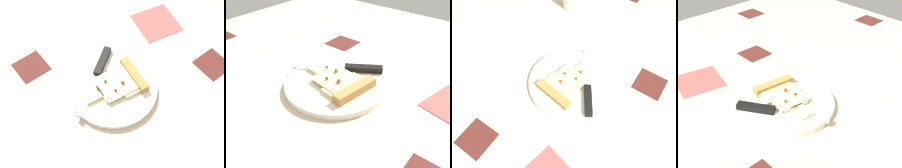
{
  "view_description": "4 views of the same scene",
  "coord_description": "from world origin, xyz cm",
  "views": [
    {
      "loc": [
        -34.13,
        34.99,
        82.37
      ],
      "look_at": [
        4.43,
        4.74,
        3.94
      ],
      "focal_mm": 53.44,
      "sensor_mm": 36.0,
      "label": 1
    },
    {
      "loc": [
        -34.43,
        -28.71,
        36.19
      ],
      "look_at": [
        2.06,
        0.99,
        3.62
      ],
      "focal_mm": 39.46,
      "sensor_mm": 36.0,
      "label": 2
    },
    {
      "loc": [
        23.65,
        -26.68,
        61.34
      ],
      "look_at": [
        4.36,
        1.87,
        2.82
      ],
      "focal_mm": 35.72,
      "sensor_mm": 36.0,
      "label": 3
    },
    {
      "loc": [
        49.82,
        52.79,
        52.44
      ],
      "look_at": [
        0.97,
        1.21,
        3.92
      ],
      "focal_mm": 49.91,
      "sensor_mm": 36.0,
      "label": 4
    }
  ],
  "objects": [
    {
      "name": "napkin",
      "position": [
        16.04,
        -22.97,
        0.2
      ],
      "size": [
        15.47,
        15.47,
        0.4
      ],
      "primitive_type": "cube",
      "rotation": [
        0.0,
        0.0,
        -0.22
      ],
      "color": "#E54C47",
      "rests_on": "ground_plane"
    },
    {
      "name": "knife",
      "position": [
        10.77,
        5.22,
        2.2
      ],
      "size": [
        14.87,
        21.25,
        2.45
      ],
      "rotation": [
        0.0,
        0.0,
        6.86
      ],
      "color": "silver",
      "rests_on": "plate"
    },
    {
      "name": "plate",
      "position": [
        4.68,
        4.15,
        0.8
      ],
      "size": [
        25.27,
        25.27,
        1.59
      ],
      "primitive_type": "cylinder",
      "color": "silver",
      "rests_on": "ground_plane"
    },
    {
      "name": "pizza_slice",
      "position": [
        4.31,
        1.55,
        2.37
      ],
      "size": [
        12.42,
        18.33,
        2.37
      ],
      "rotation": [
        0.0,
        0.0,
        6.14
      ],
      "color": "beige",
      "rests_on": "plate"
    },
    {
      "name": "ground_plane",
      "position": [
        -0.02,
        -0.01,
        -1.5
      ],
      "size": [
        139.19,
        139.19,
        3.0
      ],
      "color": "#C6B293",
      "rests_on": "ground"
    }
  ]
}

